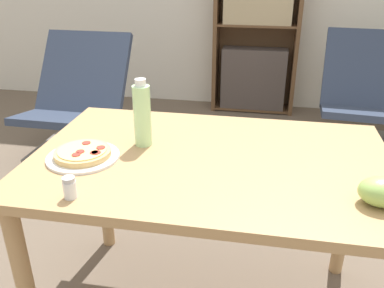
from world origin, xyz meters
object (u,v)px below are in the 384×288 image
at_px(bookshelf, 256,33).
at_px(lounge_chair_far, 364,117).
at_px(drink_bottle, 142,115).
at_px(salt_shaker, 70,188).
at_px(pizza_on_plate, 83,154).
at_px(lounge_chair_near, 78,121).
at_px(grape_bunch, 382,192).

bearing_deg(bookshelf, lounge_chair_far, -43.14).
bearing_deg(drink_bottle, salt_shaker, -104.92).
bearing_deg(pizza_on_plate, salt_shaker, -73.98).
height_order(drink_bottle, lounge_chair_near, drink_bottle).
distance_m(salt_shaker, lounge_chair_near, 1.87).
bearing_deg(lounge_chair_far, lounge_chair_near, -161.76).
distance_m(grape_bunch, bookshelf, 2.83).
bearing_deg(lounge_chair_far, pizza_on_plate, -121.19).
distance_m(drink_bottle, lounge_chair_far, 2.16).
bearing_deg(pizza_on_plate, lounge_chair_near, 117.14).
distance_m(pizza_on_plate, lounge_chair_near, 1.62).
height_order(drink_bottle, bookshelf, bookshelf).
bearing_deg(grape_bunch, bookshelf, 99.33).
height_order(lounge_chair_near, lounge_chair_far, same).
relative_size(salt_shaker, lounge_chair_near, 0.08).
height_order(pizza_on_plate, drink_bottle, drink_bottle).
xyz_separation_m(pizza_on_plate, grape_bunch, (0.97, -0.12, 0.03)).
xyz_separation_m(pizza_on_plate, bookshelf, (0.51, 2.67, -0.01)).
xyz_separation_m(drink_bottle, lounge_chair_far, (1.20, 1.71, -0.58)).
height_order(pizza_on_plate, lounge_chair_far, lounge_chair_far).
bearing_deg(drink_bottle, lounge_chair_near, 125.77).
distance_m(lounge_chair_near, lounge_chair_far, 2.14).
distance_m(salt_shaker, lounge_chair_far, 2.52).
bearing_deg(lounge_chair_near, pizza_on_plate, -61.77).
height_order(grape_bunch, salt_shaker, grape_bunch).
bearing_deg(pizza_on_plate, grape_bunch, -7.16).
bearing_deg(bookshelf, drink_bottle, -97.47).
bearing_deg(drink_bottle, pizza_on_plate, -139.62).
distance_m(grape_bunch, lounge_chair_far, 2.08).
relative_size(drink_bottle, lounge_chair_far, 0.29).
bearing_deg(pizza_on_plate, drink_bottle, 40.38).
relative_size(drink_bottle, bookshelf, 0.16).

